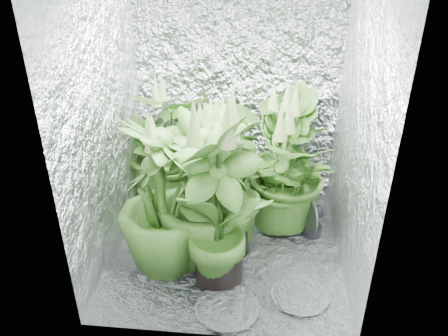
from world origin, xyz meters
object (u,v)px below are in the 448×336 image
circulation_fan (310,219)px  plant_f (218,203)px  plant_a (169,144)px  plant_h (199,193)px  plant_b (229,163)px  plant_g (233,198)px  plant_e (284,174)px  plant_d (162,200)px  plant_c (283,154)px

circulation_fan → plant_f: bearing=-163.6°
plant_a → plant_h: (0.36, -0.73, 0.00)m
plant_b → plant_f: 0.82m
plant_f → plant_g: bearing=78.9°
plant_e → plant_f: (-0.42, -0.64, 0.12)m
plant_a → plant_d: bearing=-81.1°
circulation_fan → plant_e: bearing=133.4°
plant_a → plant_h: plant_h is taller
plant_f → circulation_fan: bearing=41.4°
plant_b → plant_c: plant_c is taller
plant_h → plant_a: bearing=116.0°
plant_c → plant_a: bearing=176.5°
plant_d → plant_e: (0.79, 0.52, -0.05)m
plant_d → plant_h: size_ratio=0.99×
plant_a → plant_f: plant_f is taller
plant_a → plant_g: 0.86m
plant_b → plant_d: 0.78m
plant_g → plant_d: bearing=-155.4°
plant_e → plant_g: bearing=-137.9°
plant_f → circulation_fan: (0.63, 0.56, -0.45)m
plant_b → circulation_fan: (0.63, -0.25, -0.31)m
plant_e → plant_f: bearing=-123.0°
plant_e → plant_a: bearing=161.2°
plant_h → plant_d: bearing=-156.4°
plant_b → plant_e: bearing=-21.2°
plant_c → plant_f: plant_f is taller
plant_b → plant_e: 0.45m
plant_a → plant_h: size_ratio=0.99×
plant_d → plant_e: bearing=33.3°
plant_d → plant_b: bearing=61.5°
plant_f → plant_g: size_ratio=1.34×
plant_f → plant_b: bearing=90.3°
plant_f → circulation_fan: 0.95m
plant_c → plant_e: 0.26m
plant_b → plant_f: size_ratio=0.77×
circulation_fan → plant_h: bearing=178.4°
plant_b → plant_c: bearing=12.7°
plant_b → plant_f: plant_f is taller
plant_b → plant_g: 0.49m
plant_a → plant_b: (0.50, -0.15, -0.07)m
plant_a → circulation_fan: (1.14, -0.40, -0.38)m
plant_a → plant_c: 0.92m
plant_d → plant_e: 0.95m
plant_b → plant_d: plant_d is taller
plant_c → plant_f: (-0.42, -0.90, 0.09)m
plant_b → circulation_fan: 0.75m
plant_c → plant_g: size_ratio=1.16×
plant_f → plant_c: bearing=65.1°
plant_g → plant_e: bearing=42.1°
plant_b → plant_h: size_ratio=0.87×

